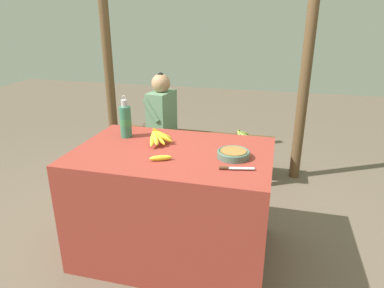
% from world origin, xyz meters
% --- Properties ---
extents(ground_plane, '(12.00, 12.00, 0.00)m').
position_xyz_m(ground_plane, '(0.00, 0.00, 0.00)').
color(ground_plane, brown).
extents(market_counter, '(1.31, 0.86, 0.80)m').
position_xyz_m(market_counter, '(0.00, 0.00, 0.40)').
color(market_counter, maroon).
rests_on(market_counter, ground_plane).
extents(banana_bunch_ripe, '(0.17, 0.26, 0.12)m').
position_xyz_m(banana_bunch_ripe, '(-0.14, 0.10, 0.85)').
color(banana_bunch_ripe, '#4C381E').
rests_on(banana_bunch_ripe, market_counter).
extents(serving_bowl, '(0.21, 0.21, 0.05)m').
position_xyz_m(serving_bowl, '(0.41, -0.02, 0.82)').
color(serving_bowl, '#4C6B5B').
rests_on(serving_bowl, market_counter).
extents(water_bottle, '(0.08, 0.08, 0.31)m').
position_xyz_m(water_bottle, '(-0.41, 0.18, 0.92)').
color(water_bottle, '#337556').
rests_on(water_bottle, market_counter).
extents(loose_banana_front, '(0.14, 0.09, 0.03)m').
position_xyz_m(loose_banana_front, '(-0.02, -0.18, 0.81)').
color(loose_banana_front, yellow).
rests_on(loose_banana_front, market_counter).
extents(knife, '(0.21, 0.07, 0.02)m').
position_xyz_m(knife, '(0.42, -0.20, 0.81)').
color(knife, '#BCBCC1').
rests_on(knife, market_counter).
extents(wooden_bench, '(1.65, 0.32, 0.45)m').
position_xyz_m(wooden_bench, '(-0.17, 1.32, 0.38)').
color(wooden_bench, brown).
rests_on(wooden_bench, ground_plane).
extents(seated_vendor, '(0.43, 0.41, 1.10)m').
position_xyz_m(seated_vendor, '(-0.58, 1.29, 0.64)').
color(seated_vendor, '#473828').
rests_on(seated_vendor, ground_plane).
extents(banana_bunch_green, '(0.15, 0.26, 0.11)m').
position_xyz_m(banana_bunch_green, '(0.31, 1.32, 0.50)').
color(banana_bunch_green, '#4C381E').
rests_on(banana_bunch_green, wooden_bench).
extents(support_post_near, '(0.11, 0.11, 2.29)m').
position_xyz_m(support_post_near, '(-1.22, 1.51, 1.14)').
color(support_post_near, brown).
rests_on(support_post_near, ground_plane).
extents(support_post_far, '(0.11, 0.11, 2.29)m').
position_xyz_m(support_post_far, '(0.89, 1.51, 1.14)').
color(support_post_far, brown).
rests_on(support_post_far, ground_plane).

